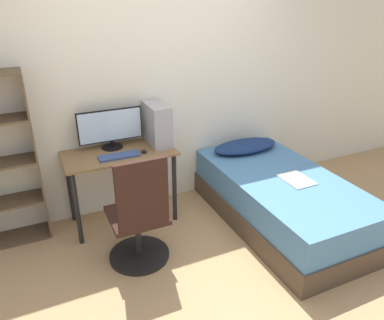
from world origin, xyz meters
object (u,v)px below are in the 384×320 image
at_px(office_chair, 139,224).
at_px(bed, 281,200).
at_px(pc_tower, 157,124).
at_px(monitor, 110,128).
at_px(keyboard, 119,156).

xyz_separation_m(office_chair, bed, (1.47, 0.00, -0.13)).
xyz_separation_m(bed, pc_tower, (-1.02, 0.76, 0.71)).
relative_size(monitor, pc_tower, 1.52).
distance_m(monitor, pc_tower, 0.45).
height_order(office_chair, pc_tower, pc_tower).
relative_size(keyboard, pc_tower, 0.92).
relative_size(office_chair, keyboard, 2.73).
distance_m(bed, monitor, 1.83).
xyz_separation_m(office_chair, monitor, (0.01, 0.85, 0.58)).
bearing_deg(office_chair, bed, 0.05).
bearing_deg(monitor, keyboard, -89.11).
height_order(office_chair, monitor, monitor).
height_order(office_chair, bed, office_chair).
height_order(monitor, pc_tower, pc_tower).
distance_m(office_chair, keyboard, 0.71).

